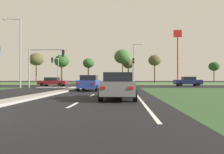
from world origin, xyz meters
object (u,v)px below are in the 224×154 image
(traffic_signal_far_right, at_px, (133,66))
(traffic_signal_near_left, at_px, (42,60))
(car_blue_third, at_px, (89,83))
(car_navy_fifth, at_px, (188,81))
(fastfood_pole_sign, at_px, (178,45))
(car_grey_second, at_px, (118,86))
(treeline_fifth, at_px, (128,64))
(treeline_second, at_px, (62,61))
(treeline_third, at_px, (88,63))
(treeline_fourth, at_px, (123,57))
(street_lamp_third, at_px, (134,62))
(car_teal_fourth, at_px, (95,81))
(treeline_sixth, at_px, (155,61))
(car_maroon_near, at_px, (53,82))
(street_lamp_second, at_px, (19,49))
(treeline_near, at_px, (36,59))
(pedestrian_at_median, at_px, (98,79))
(traffic_signal_far_left, at_px, (56,66))
(treeline_seventh, at_px, (214,67))

(traffic_signal_far_right, height_order, traffic_signal_near_left, traffic_signal_near_left)
(car_blue_third, distance_m, car_navy_fifth, 20.64)
(fastfood_pole_sign, bearing_deg, traffic_signal_far_right, -142.90)
(car_grey_second, distance_m, treeline_fifth, 55.20)
(car_grey_second, bearing_deg, treeline_second, 110.04)
(car_blue_third, relative_size, fastfood_pole_sign, 0.35)
(treeline_third, distance_m, treeline_fourth, 10.61)
(street_lamp_third, bearing_deg, treeline_second, 148.67)
(treeline_second, distance_m, treeline_fifth, 21.94)
(car_teal_fourth, xyz_separation_m, treeline_fourth, (7.64, 4.80, 7.25))
(car_navy_fifth, relative_size, treeline_sixth, 0.53)
(car_teal_fourth, distance_m, treeline_second, 16.67)
(car_maroon_near, xyz_separation_m, treeline_sixth, (21.05, 30.97, 6.11))
(treeline_fifth, bearing_deg, street_lamp_third, -84.79)
(car_teal_fourth, xyz_separation_m, street_lamp_second, (-6.32, -31.02, 4.54))
(car_navy_fifth, height_order, treeline_fifth, treeline_fifth)
(car_blue_third, distance_m, treeline_near, 53.18)
(street_lamp_second, height_order, treeline_sixth, street_lamp_second)
(pedestrian_at_median, bearing_deg, traffic_signal_far_right, -5.73)
(traffic_signal_far_right, bearing_deg, treeline_fifth, 90.72)
(treeline_third, bearing_deg, treeline_near, 166.22)
(fastfood_pole_sign, xyz_separation_m, treeline_second, (-32.76, 19.52, -1.86))
(car_grey_second, height_order, treeline_fourth, treeline_fourth)
(traffic_signal_near_left, xyz_separation_m, street_lamp_third, (14.19, 24.84, 1.73))
(car_grey_second, height_order, traffic_signal_far_right, traffic_signal_far_right)
(car_maroon_near, height_order, street_lamp_third, street_lamp_third)
(traffic_signal_far_left, relative_size, street_lamp_third, 0.55)
(street_lamp_third, bearing_deg, treeline_third, 144.94)
(pedestrian_at_median, height_order, treeline_fourth, treeline_fourth)
(traffic_signal_far_right, xyz_separation_m, treeline_second, (-22.25, 27.47, 3.45))
(treeline_fourth, bearing_deg, car_maroon_near, -110.56)
(fastfood_pole_sign, distance_m, treeline_fourth, 19.83)
(treeline_near, height_order, treeline_sixth, treeline_near)
(treeline_second, distance_m, treeline_seventh, 49.38)
(street_lamp_second, height_order, treeline_near, treeline_near)
(fastfood_pole_sign, xyz_separation_m, treeline_near, (-41.31, 19.34, -1.25))
(treeline_third, bearing_deg, treeline_seventh, 7.88)
(treeline_fourth, bearing_deg, car_navy_fifth, -67.51)
(traffic_signal_far_left, distance_m, pedestrian_at_median, 9.82)
(traffic_signal_far_left, relative_size, treeline_near, 0.57)
(traffic_signal_near_left, bearing_deg, traffic_signal_far_left, 99.23)
(car_grey_second, bearing_deg, treeline_seventh, 62.60)
(car_grey_second, relative_size, treeline_third, 0.59)
(traffic_signal_near_left, height_order, fastfood_pole_sign, fastfood_pole_sign)
(street_lamp_third, height_order, treeline_seventh, street_lamp_third)
(car_maroon_near, xyz_separation_m, treeline_fifth, (13.06, 33.81, 5.33))
(traffic_signal_far_right, distance_m, fastfood_pole_sign, 14.21)
(street_lamp_third, relative_size, treeline_fifth, 1.31)
(treeline_third, bearing_deg, car_navy_fifth, -51.16)
(car_navy_fifth, relative_size, treeline_third, 0.61)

